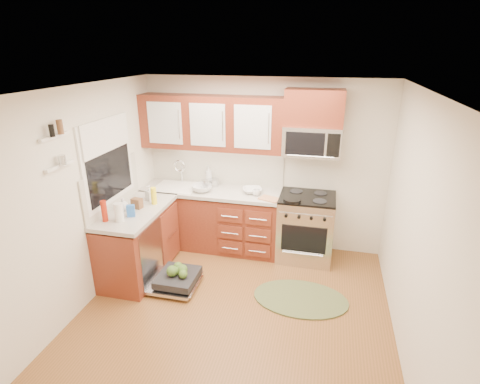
% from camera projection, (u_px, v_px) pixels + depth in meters
% --- Properties ---
extents(floor, '(3.50, 3.50, 0.00)m').
position_uv_depth(floor, '(235.00, 312.00, 4.34)').
color(floor, brown).
rests_on(floor, ground).
extents(ceiling, '(3.50, 3.50, 0.00)m').
position_uv_depth(ceiling, '(233.00, 90.00, 3.43)').
color(ceiling, white).
rests_on(ceiling, ground).
extents(wall_back, '(3.50, 0.04, 2.50)m').
position_uv_depth(wall_back, '(264.00, 165.00, 5.47)').
color(wall_back, beige).
rests_on(wall_back, ground).
extents(wall_front, '(3.50, 0.04, 2.50)m').
position_uv_depth(wall_front, '(164.00, 328.00, 2.30)').
color(wall_front, beige).
rests_on(wall_front, ground).
extents(wall_left, '(0.04, 3.50, 2.50)m').
position_uv_depth(wall_left, '(86.00, 199.00, 4.26)').
color(wall_left, beige).
rests_on(wall_left, ground).
extents(wall_right, '(0.04, 3.50, 2.50)m').
position_uv_depth(wall_right, '(415.00, 231.00, 3.51)').
color(wall_right, beige).
rests_on(wall_right, ground).
extents(base_cabinet_back, '(2.05, 0.60, 0.85)m').
position_uv_depth(base_cabinet_back, '(212.00, 220.00, 5.66)').
color(base_cabinet_back, '#5A2114').
rests_on(base_cabinet_back, ground).
extents(base_cabinet_left, '(0.60, 1.25, 0.85)m').
position_uv_depth(base_cabinet_left, '(139.00, 244.00, 4.97)').
color(base_cabinet_left, '#5A2114').
rests_on(base_cabinet_left, ground).
extents(countertop_back, '(2.07, 0.64, 0.05)m').
position_uv_depth(countertop_back, '(211.00, 191.00, 5.48)').
color(countertop_back, beige).
rests_on(countertop_back, base_cabinet_back).
extents(countertop_left, '(0.64, 1.27, 0.05)m').
position_uv_depth(countertop_left, '(136.00, 211.00, 4.80)').
color(countertop_left, beige).
rests_on(countertop_left, base_cabinet_left).
extents(backsplash_back, '(2.05, 0.02, 0.57)m').
position_uv_depth(backsplash_back, '(216.00, 165.00, 5.63)').
color(backsplash_back, beige).
rests_on(backsplash_back, ground).
extents(backsplash_left, '(0.02, 1.25, 0.57)m').
position_uv_depth(backsplash_left, '(112.00, 187.00, 4.75)').
color(backsplash_left, beige).
rests_on(backsplash_left, ground).
extents(upper_cabinets, '(2.05, 0.35, 0.75)m').
position_uv_depth(upper_cabinets, '(211.00, 123.00, 5.25)').
color(upper_cabinets, '#5A2114').
rests_on(upper_cabinets, ground).
extents(cabinet_over_mw, '(0.76, 0.35, 0.47)m').
position_uv_depth(cabinet_over_mw, '(314.00, 107.00, 4.85)').
color(cabinet_over_mw, '#5A2114').
rests_on(cabinet_over_mw, ground).
extents(range, '(0.76, 0.64, 0.95)m').
position_uv_depth(range, '(305.00, 227.00, 5.32)').
color(range, silver).
rests_on(range, ground).
extents(microwave, '(0.76, 0.38, 0.40)m').
position_uv_depth(microwave, '(312.00, 141.00, 4.98)').
color(microwave, silver).
rests_on(microwave, ground).
extents(sink, '(0.62, 0.50, 0.26)m').
position_uv_depth(sink, '(177.00, 195.00, 5.61)').
color(sink, white).
rests_on(sink, ground).
extents(dishwasher, '(0.70, 0.60, 0.20)m').
position_uv_depth(dishwasher, '(175.00, 280.00, 4.76)').
color(dishwasher, silver).
rests_on(dishwasher, ground).
extents(window, '(0.03, 1.05, 1.05)m').
position_uv_depth(window, '(108.00, 161.00, 4.61)').
color(window, white).
rests_on(window, ground).
extents(window_blind, '(0.02, 0.96, 0.40)m').
position_uv_depth(window_blind, '(106.00, 135.00, 4.48)').
color(window_blind, white).
rests_on(window_blind, ground).
extents(shelf_upper, '(0.04, 0.40, 0.03)m').
position_uv_depth(shelf_upper, '(54.00, 136.00, 3.65)').
color(shelf_upper, white).
rests_on(shelf_upper, ground).
extents(shelf_lower, '(0.04, 0.40, 0.03)m').
position_uv_depth(shelf_lower, '(60.00, 166.00, 3.76)').
color(shelf_lower, white).
rests_on(shelf_lower, ground).
extents(rug, '(1.27, 0.95, 0.02)m').
position_uv_depth(rug, '(300.00, 298.00, 4.55)').
color(rug, '#576439').
rests_on(rug, ground).
extents(skillet, '(0.27, 0.27, 0.04)m').
position_uv_depth(skillet, '(292.00, 200.00, 4.95)').
color(skillet, black).
rests_on(skillet, range).
extents(stock_pot, '(0.20, 0.20, 0.10)m').
position_uv_depth(stock_pot, '(213.00, 182.00, 5.59)').
color(stock_pot, silver).
rests_on(stock_pot, countertop_back).
extents(cutting_board, '(0.32, 0.26, 0.02)m').
position_uv_depth(cutting_board, '(270.00, 199.00, 5.10)').
color(cutting_board, '#B27951').
rests_on(cutting_board, countertop_back).
extents(canister, '(0.10, 0.10, 0.16)m').
position_uv_depth(canister, '(205.00, 185.00, 5.40)').
color(canister, silver).
rests_on(canister, countertop_back).
extents(paper_towel_roll, '(0.13, 0.13, 0.23)m').
position_uv_depth(paper_towel_roll, '(119.00, 212.00, 4.43)').
color(paper_towel_roll, white).
rests_on(paper_towel_roll, countertop_left).
extents(mustard_bottle, '(0.09, 0.09, 0.23)m').
position_uv_depth(mustard_bottle, '(154.00, 196.00, 4.92)').
color(mustard_bottle, yellow).
rests_on(mustard_bottle, countertop_left).
extents(red_bottle, '(0.08, 0.08, 0.26)m').
position_uv_depth(red_bottle, '(104.00, 211.00, 4.42)').
color(red_bottle, '#A9220E').
rests_on(red_bottle, countertop_left).
extents(wooden_box, '(0.14, 0.11, 0.13)m').
position_uv_depth(wooden_box, '(137.00, 203.00, 4.81)').
color(wooden_box, brown).
rests_on(wooden_box, countertop_left).
extents(blue_carton, '(0.11, 0.09, 0.15)m').
position_uv_depth(blue_carton, '(131.00, 211.00, 4.56)').
color(blue_carton, blue).
rests_on(blue_carton, countertop_left).
extents(bowl_a, '(0.34, 0.34, 0.07)m').
position_uv_depth(bowl_a, '(252.00, 190.00, 5.33)').
color(bowl_a, '#999999').
rests_on(bowl_a, countertop_back).
extents(bowl_b, '(0.38, 0.38, 0.09)m').
position_uv_depth(bowl_b, '(202.00, 188.00, 5.38)').
color(bowl_b, '#999999').
rests_on(bowl_b, countertop_back).
extents(cup, '(0.14, 0.14, 0.09)m').
position_uv_depth(cup, '(256.00, 193.00, 5.22)').
color(cup, '#999999').
rests_on(cup, countertop_back).
extents(soap_bottle_a, '(0.13, 0.13, 0.28)m').
position_uv_depth(soap_bottle_a, '(209.00, 175.00, 5.66)').
color(soap_bottle_a, '#999999').
rests_on(soap_bottle_a, countertop_back).
extents(soap_bottle_b, '(0.12, 0.12, 0.20)m').
position_uv_depth(soap_bottle_b, '(149.00, 193.00, 5.05)').
color(soap_bottle_b, '#999999').
rests_on(soap_bottle_b, countertop_left).
extents(soap_bottle_c, '(0.15, 0.15, 0.17)m').
position_uv_depth(soap_bottle_c, '(123.00, 204.00, 4.73)').
color(soap_bottle_c, '#999999').
rests_on(soap_bottle_c, countertop_left).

